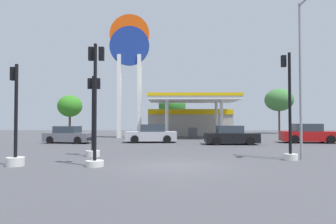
{
  "coord_description": "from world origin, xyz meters",
  "views": [
    {
      "loc": [
        -0.12,
        -12.71,
        1.92
      ],
      "look_at": [
        -0.41,
        12.27,
        2.61
      ],
      "focal_mm": 32.09,
      "sensor_mm": 36.0,
      "label": 1
    }
  ],
  "objects_px": {
    "car_3": "(308,134)",
    "tree_1": "(172,106)",
    "car_2": "(69,135)",
    "tree_2": "(279,100)",
    "tree_0": "(70,106)",
    "car_0": "(231,136)",
    "traffic_signal_3": "(15,139)",
    "station_pole_sign": "(129,58)",
    "traffic_signal_1": "(93,129)",
    "traffic_signal_0": "(289,125)",
    "corner_streetlamp": "(302,66)",
    "car_1": "(151,134)",
    "traffic_signal_2": "(95,119)"
  },
  "relations": [
    {
      "from": "tree_2",
      "to": "car_2",
      "type": "bearing_deg",
      "value": -142.6
    },
    {
      "from": "traffic_signal_0",
      "to": "tree_0",
      "type": "bearing_deg",
      "value": 124.48
    },
    {
      "from": "traffic_signal_0",
      "to": "tree_1",
      "type": "bearing_deg",
      "value": 100.2
    },
    {
      "from": "car_0",
      "to": "traffic_signal_3",
      "type": "height_order",
      "value": "traffic_signal_3"
    },
    {
      "from": "corner_streetlamp",
      "to": "car_2",
      "type": "bearing_deg",
      "value": 144.97
    },
    {
      "from": "car_0",
      "to": "traffic_signal_3",
      "type": "bearing_deg",
      "value": -134.81
    },
    {
      "from": "tree_0",
      "to": "traffic_signal_0",
      "type": "bearing_deg",
      "value": -55.52
    },
    {
      "from": "car_0",
      "to": "tree_1",
      "type": "distance_m",
      "value": 22.61
    },
    {
      "from": "traffic_signal_1",
      "to": "traffic_signal_3",
      "type": "distance_m",
      "value": 4.14
    },
    {
      "from": "tree_0",
      "to": "car_2",
      "type": "bearing_deg",
      "value": -71.39
    },
    {
      "from": "car_0",
      "to": "tree_1",
      "type": "relative_size",
      "value": 0.69
    },
    {
      "from": "car_1",
      "to": "station_pole_sign",
      "type": "bearing_deg",
      "value": 113.73
    },
    {
      "from": "car_3",
      "to": "traffic_signal_2",
      "type": "distance_m",
      "value": 19.95
    },
    {
      "from": "traffic_signal_1",
      "to": "tree_0",
      "type": "distance_m",
      "value": 31.84
    },
    {
      "from": "car_2",
      "to": "car_3",
      "type": "relative_size",
      "value": 0.89
    },
    {
      "from": "car_1",
      "to": "tree_2",
      "type": "bearing_deg",
      "value": 45.63
    },
    {
      "from": "station_pole_sign",
      "to": "traffic_signal_2",
      "type": "distance_m",
      "value": 21.14
    },
    {
      "from": "car_3",
      "to": "traffic_signal_0",
      "type": "xyz_separation_m",
      "value": [
        -5.97,
        -11.11,
        0.95
      ]
    },
    {
      "from": "car_2",
      "to": "tree_2",
      "type": "relative_size",
      "value": 0.65
    },
    {
      "from": "car_1",
      "to": "tree_2",
      "type": "xyz_separation_m",
      "value": [
        17.43,
        17.81,
        4.16
      ]
    },
    {
      "from": "station_pole_sign",
      "to": "car_0",
      "type": "xyz_separation_m",
      "value": [
        9.35,
        -8.52,
        -8.05
      ]
    },
    {
      "from": "traffic_signal_2",
      "to": "tree_0",
      "type": "distance_m",
      "value": 35.34
    },
    {
      "from": "car_3",
      "to": "tree_1",
      "type": "bearing_deg",
      "value": 119.95
    },
    {
      "from": "car_0",
      "to": "tree_2",
      "type": "relative_size",
      "value": 0.64
    },
    {
      "from": "car_0",
      "to": "car_2",
      "type": "relative_size",
      "value": 1.0
    },
    {
      "from": "car_0",
      "to": "tree_0",
      "type": "relative_size",
      "value": 0.73
    },
    {
      "from": "traffic_signal_0",
      "to": "station_pole_sign",
      "type": "bearing_deg",
      "value": 120.01
    },
    {
      "from": "tree_0",
      "to": "tree_1",
      "type": "relative_size",
      "value": 0.95
    },
    {
      "from": "tree_1",
      "to": "car_3",
      "type": "bearing_deg",
      "value": -60.05
    },
    {
      "from": "car_2",
      "to": "corner_streetlamp",
      "type": "bearing_deg",
      "value": -35.03
    },
    {
      "from": "car_0",
      "to": "traffic_signal_3",
      "type": "relative_size",
      "value": 0.98
    },
    {
      "from": "tree_2",
      "to": "corner_streetlamp",
      "type": "relative_size",
      "value": 0.84
    },
    {
      "from": "car_0",
      "to": "car_3",
      "type": "xyz_separation_m",
      "value": [
        6.94,
        1.77,
        0.06
      ]
    },
    {
      "from": "car_0",
      "to": "traffic_signal_3",
      "type": "distance_m",
      "value": 16.08
    },
    {
      "from": "car_0",
      "to": "traffic_signal_3",
      "type": "xyz_separation_m",
      "value": [
        -11.33,
        -11.4,
        0.45
      ]
    },
    {
      "from": "tree_0",
      "to": "traffic_signal_3",
      "type": "bearing_deg",
      "value": -74.83
    },
    {
      "from": "car_2",
      "to": "tree_0",
      "type": "bearing_deg",
      "value": 108.61
    },
    {
      "from": "traffic_signal_1",
      "to": "tree_2",
      "type": "xyz_separation_m",
      "value": [
        19.86,
        27.89,
        3.4
      ]
    },
    {
      "from": "tree_0",
      "to": "tree_2",
      "type": "relative_size",
      "value": 0.88
    },
    {
      "from": "tree_1",
      "to": "corner_streetlamp",
      "type": "distance_m",
      "value": 31.82
    },
    {
      "from": "traffic_signal_2",
      "to": "car_2",
      "type": "bearing_deg",
      "value": 113.34
    },
    {
      "from": "station_pole_sign",
      "to": "tree_2",
      "type": "xyz_separation_m",
      "value": [
        20.29,
        11.32,
        -3.85
      ]
    },
    {
      "from": "tree_0",
      "to": "corner_streetlamp",
      "type": "xyz_separation_m",
      "value": [
        21.9,
        -30.91,
        0.52
      ]
    },
    {
      "from": "station_pole_sign",
      "to": "traffic_signal_2",
      "type": "bearing_deg",
      "value": -85.97
    },
    {
      "from": "car_0",
      "to": "station_pole_sign",
      "type": "bearing_deg",
      "value": 137.66
    },
    {
      "from": "traffic_signal_1",
      "to": "tree_0",
      "type": "xyz_separation_m",
      "value": [
        -11.35,
        29.64,
        2.6
      ]
    },
    {
      "from": "car_2",
      "to": "traffic_signal_2",
      "type": "relative_size",
      "value": 0.82
    },
    {
      "from": "car_1",
      "to": "tree_0",
      "type": "bearing_deg",
      "value": 125.15
    },
    {
      "from": "traffic_signal_3",
      "to": "traffic_signal_0",
      "type": "bearing_deg",
      "value": 9.51
    },
    {
      "from": "car_3",
      "to": "tree_0",
      "type": "xyz_separation_m",
      "value": [
        -27.21,
        19.82,
        3.34
      ]
    }
  ]
}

